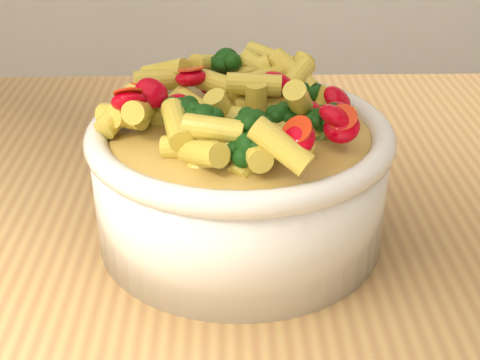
{
  "coord_description": "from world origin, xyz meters",
  "views": [
    {
      "loc": [
        0.07,
        -0.41,
        1.19
      ],
      "look_at": [
        0.08,
        0.03,
        0.95
      ],
      "focal_mm": 50.0,
      "sensor_mm": 36.0,
      "label": 1
    }
  ],
  "objects": [
    {
      "name": "serving_bowl",
      "position": [
        0.08,
        0.03,
        0.95
      ],
      "size": [
        0.22,
        0.22,
        0.1
      ],
      "color": "white",
      "rests_on": "table"
    },
    {
      "name": "pasta_salad",
      "position": [
        0.08,
        0.03,
        1.01
      ],
      "size": [
        0.18,
        0.18,
        0.04
      ],
      "color": "#E5CD48",
      "rests_on": "serving_bowl"
    }
  ]
}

